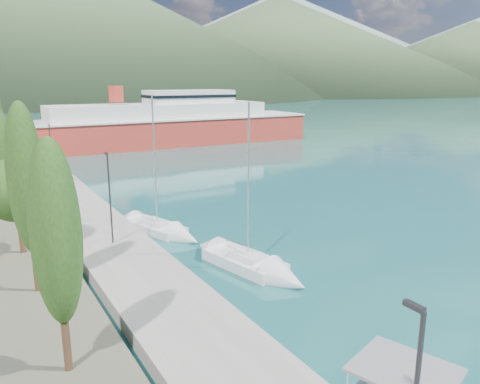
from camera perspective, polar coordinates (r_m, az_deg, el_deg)
ground at (r=135.85m, az=-23.64°, el=7.64°), size 1400.00×1400.00×0.00m
quay at (r=42.53m, az=-19.03°, el=-2.24°), size 5.00×88.00×0.80m
hills_far at (r=655.16m, az=-17.72°, el=18.78°), size 1480.00×900.00×180.00m
hills_near at (r=405.26m, az=-14.81°, el=18.53°), size 1010.00×520.00×115.00m
lamp_posts at (r=31.14m, az=-15.29°, el=-0.60°), size 0.15×47.07×6.06m
sailboat_near at (r=28.36m, az=3.15°, el=-9.61°), size 3.86×8.05×11.12m
sailboat_mid at (r=35.52m, az=-8.50°, el=-4.91°), size 4.25×7.96×11.09m
ferry at (r=84.93m, az=-9.52°, el=7.93°), size 55.26×12.23×10.95m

